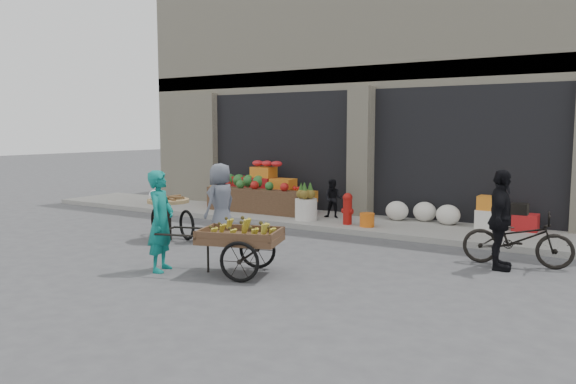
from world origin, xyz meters
The scene contains 15 objects.
ground centered at (0.00, 0.00, 0.00)m, with size 80.00×80.00×0.00m, color #424244.
sidewalk centered at (0.00, 4.10, 0.06)m, with size 18.00×2.20×0.12m, color gray.
building centered at (0.00, 8.03, 3.37)m, with size 14.00×6.45×7.00m.
fruit_display centered at (-2.48, 4.38, 0.67)m, with size 3.10×1.12×1.24m.
pineapple_bin centered at (-0.75, 3.60, 0.37)m, with size 0.52×0.52×0.50m, color silver.
fire_hydrant centered at (0.35, 3.55, 0.50)m, with size 0.22×0.22×0.71m.
orange_bucket centered at (0.85, 3.50, 0.27)m, with size 0.32×0.32×0.30m, color orange.
right_bay_goods centered at (2.61, 4.70, 0.41)m, with size 3.35×0.60×0.70m.
seated_person centered at (-0.35, 4.20, 0.58)m, with size 0.45×0.35×0.93m, color black.
banana_cart centered at (0.62, -0.87, 0.63)m, with size 2.23×1.40×0.87m.
vendor_woman centered at (-0.54, -1.33, 0.80)m, with size 0.58×0.38×1.60m, color #0F7970.
tricycle_cart centered at (-2.23, 0.58, 0.57)m, with size 1.45×1.09×0.95m.
vendor_grey centered at (-1.28, 1.08, 0.78)m, with size 0.76×0.50×1.57m, color slate.
bicycle centered at (4.19, 2.00, 0.45)m, with size 0.60×1.72×0.90m, color black.
cyclist centered at (3.99, 1.60, 0.81)m, with size 0.95×0.39×1.61m, color black.
Camera 1 is at (5.79, -7.68, 2.24)m, focal length 35.00 mm.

